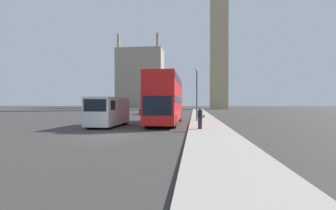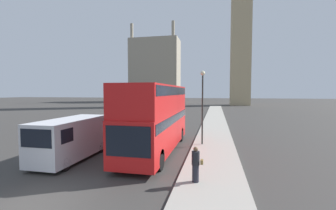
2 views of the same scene
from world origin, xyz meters
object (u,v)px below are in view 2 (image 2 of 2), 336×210
Objects in this scene: red_double_decker_bus at (157,115)px; parked_sedan at (151,114)px; white_van at (70,138)px; pedestrian at (196,164)px; street_lamp at (203,96)px.

red_double_decker_bus is 2.46× the size of parked_sedan.
parked_sedan is (-1.12, 21.46, -0.66)m from white_van.
pedestrian is 0.28× the size of street_lamp.
white_van reaches higher than pedestrian.
parked_sedan is (-9.03, 23.61, -0.25)m from pedestrian.
white_van is 3.46× the size of pedestrian.
red_double_decker_bus is 6.34m from pedestrian.
street_lamp reaches higher than white_van.
street_lamp is (3.05, 2.28, 1.30)m from red_double_decker_bus.
white_van reaches higher than parked_sedan.
white_van is 8.21m from pedestrian.
white_van is 21.50m from parked_sedan.
red_double_decker_bus is at bearing 121.62° from pedestrian.
red_double_decker_bus is 4.02m from street_lamp.
pedestrian is at bearing -58.38° from red_double_decker_bus.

